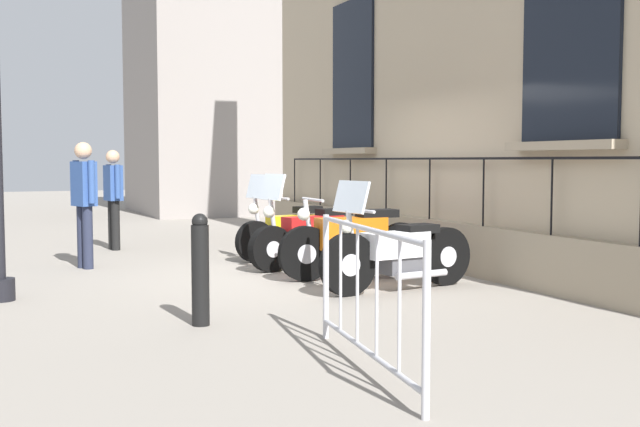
% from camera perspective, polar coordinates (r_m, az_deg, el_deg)
% --- Properties ---
extents(ground_plane, '(60.00, 60.00, 0.00)m').
position_cam_1_polar(ground_plane, '(10.03, -0.90, -4.59)').
color(ground_plane, gray).
extents(building_facade, '(0.82, 11.90, 6.74)m').
position_cam_1_polar(building_facade, '(11.17, 10.17, 13.06)').
color(building_facade, tan).
rests_on(building_facade, ground_plane).
extents(motorcycle_yellow, '(1.97, 0.63, 1.30)m').
position_cam_1_polar(motorcycle_yellow, '(11.54, -2.13, -1.38)').
color(motorcycle_yellow, black).
rests_on(motorcycle_yellow, ground_plane).
extents(motorcycle_red, '(2.13, 0.71, 1.32)m').
position_cam_1_polar(motorcycle_red, '(10.59, -0.41, -1.79)').
color(motorcycle_red, black).
rests_on(motorcycle_red, ground_plane).
extents(motorcycle_orange, '(2.04, 0.69, 1.04)m').
position_cam_1_polar(motorcycle_orange, '(9.63, 2.58, -2.17)').
color(motorcycle_orange, black).
rests_on(motorcycle_orange, ground_plane).
extents(motorcycle_white, '(2.10, 0.71, 1.28)m').
position_cam_1_polar(motorcycle_white, '(8.76, 5.83, -2.93)').
color(motorcycle_white, black).
rests_on(motorcycle_white, ground_plane).
extents(crowd_barrier, '(0.37, 2.12, 1.05)m').
position_cam_1_polar(crowd_barrier, '(5.39, 3.54, -6.00)').
color(crowd_barrier, '#B7B7BF').
rests_on(crowd_barrier, ground_plane).
extents(bollard, '(0.16, 0.16, 1.03)m').
position_cam_1_polar(bollard, '(6.96, -9.02, -4.18)').
color(bollard, black).
rests_on(bollard, ground_plane).
extents(pedestrian_standing, '(0.28, 0.52, 1.68)m').
position_cam_1_polar(pedestrian_standing, '(13.13, -15.31, 1.45)').
color(pedestrian_standing, black).
rests_on(pedestrian_standing, ground_plane).
extents(pedestrian_walking, '(0.33, 0.50, 1.75)m').
position_cam_1_polar(pedestrian_walking, '(10.97, -17.36, 1.21)').
color(pedestrian_walking, '#23283D').
rests_on(pedestrian_walking, ground_plane).
extents(distant_building, '(5.71, 4.88, 7.56)m').
position_cam_1_polar(distant_building, '(22.72, -6.33, 9.75)').
color(distant_building, gray).
rests_on(distant_building, ground_plane).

